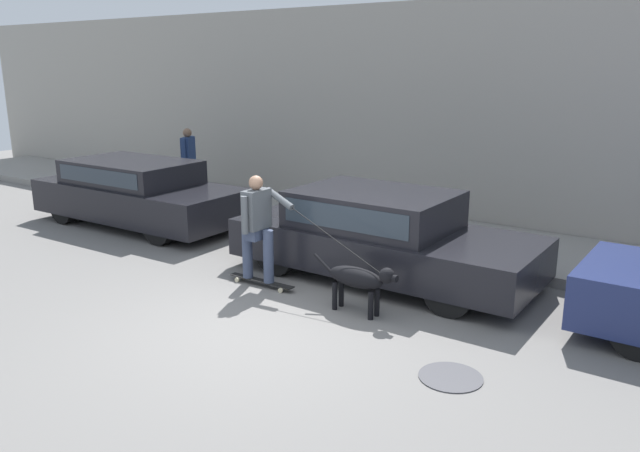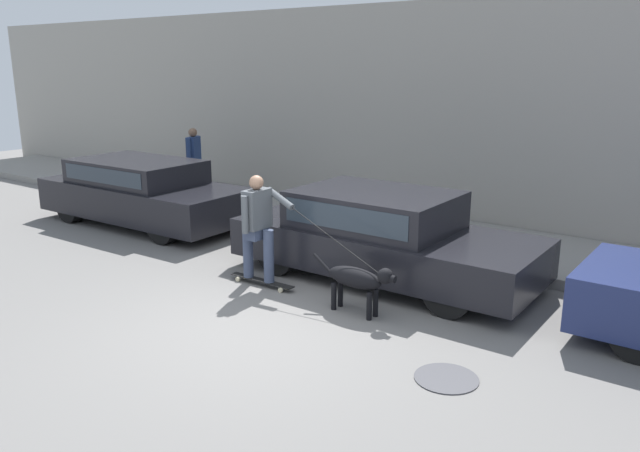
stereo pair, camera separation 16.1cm
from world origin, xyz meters
TOP-DOWN VIEW (x-y plane):
  - ground_plane at (0.00, 0.00)m, footprint 36.00×36.00m
  - back_wall at (0.00, 6.08)m, footprint 32.00×0.30m
  - sidewalk_curb at (0.00, 4.67)m, footprint 30.00×2.47m
  - parked_car_0 at (-5.23, 2.44)m, footprint 4.46×1.87m
  - parked_car_1 at (0.24, 2.44)m, footprint 4.51×1.85m
  - dog at (0.72, 1.05)m, footprint 1.27×0.29m
  - skateboarder at (-1.01, 1.12)m, footprint 2.64×0.61m
  - pedestrian_with_bag at (-5.82, 4.37)m, footprint 0.35×0.61m
  - manhole_cover at (2.37, 0.15)m, footprint 0.66×0.66m

SIDE VIEW (x-z plane):
  - ground_plane at x=0.00m, z-range 0.00..0.00m
  - manhole_cover at x=2.37m, z-range 0.00..0.01m
  - sidewalk_curb at x=0.00m, z-range 0.00..0.16m
  - dog at x=0.72m, z-range 0.12..0.81m
  - parked_car_1 at x=0.24m, z-range -0.02..1.28m
  - parked_car_0 at x=-5.23m, z-range 0.00..1.28m
  - skateboarder at x=-1.01m, z-range 0.10..1.71m
  - pedestrian_with_bag at x=-5.82m, z-range 0.24..1.79m
  - back_wall at x=0.00m, z-range 0.00..4.27m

